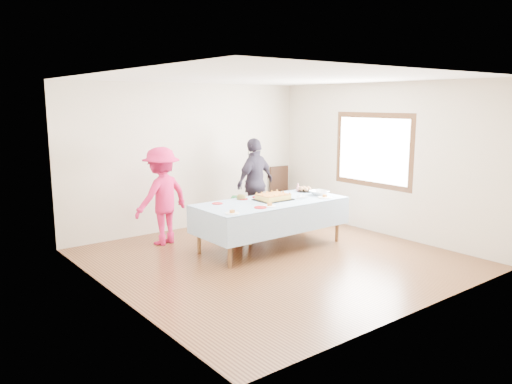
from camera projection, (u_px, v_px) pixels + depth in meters
ground at (274, 258)px, 7.63m from camera, size 5.00×5.00×0.00m
room_walls at (278, 142)px, 7.35m from camera, size 5.04×5.04×2.72m
party_table at (271, 204)px, 8.08m from camera, size 2.50×1.10×0.78m
birthday_cake at (273, 197)px, 8.13m from camera, size 0.57×0.43×0.10m
rolls_tray at (305, 189)px, 8.91m from camera, size 0.30×0.30×0.09m
punch_bowl at (319, 193)px, 8.58m from camera, size 0.31×0.31×0.08m
party_hat at (298, 186)px, 9.02m from camera, size 0.09×0.09×0.15m
fork_pile at (303, 197)px, 8.27m from camera, size 0.24×0.18×0.07m
plate_red_far_a at (217, 203)px, 7.84m from camera, size 0.17×0.17×0.01m
plate_red_far_b at (243, 199)px, 8.19m from camera, size 0.17×0.17×0.01m
plate_red_far_c at (258, 197)px, 8.36m from camera, size 0.20×0.20×0.01m
plate_red_far_d at (281, 193)px, 8.69m from camera, size 0.16×0.16×0.01m
plate_red_near at (260, 207)px, 7.55m from camera, size 0.20×0.20×0.01m
plate_white_left at (232, 213)px, 7.15m from camera, size 0.20×0.20×0.01m
plate_white_mid at (270, 206)px, 7.64m from camera, size 0.20×0.20×0.01m
plate_white_right at (325, 197)px, 8.34m from camera, size 0.23×0.23×0.01m
dining_chair at (282, 188)px, 10.58m from camera, size 0.50×0.50×1.02m
toddler_left at (237, 223)px, 8.23m from camera, size 0.31×0.22×0.78m
toddler_mid at (236, 218)px, 8.52m from camera, size 0.46×0.37×0.80m
toddler_right at (240, 220)px, 8.28m from camera, size 0.51×0.45×0.86m
adult_left at (162, 196)px, 8.30m from camera, size 1.17×0.85×1.63m
adult_right at (255, 183)px, 9.47m from camera, size 1.06×0.64×1.70m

